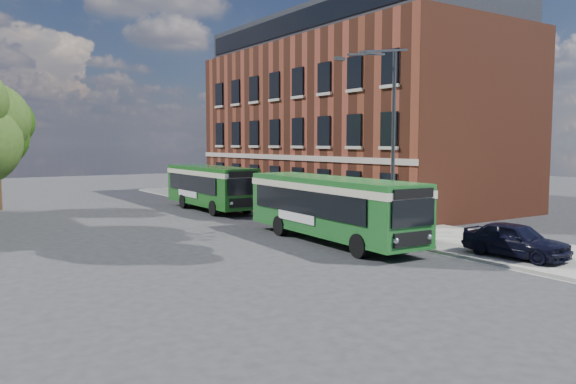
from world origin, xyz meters
TOP-DOWN VIEW (x-y plane):
  - ground at (0.00, 0.00)m, footprint 120.00×120.00m
  - pavement at (7.00, 8.00)m, footprint 6.00×48.00m
  - kerb_line at (3.95, 8.00)m, footprint 0.12×48.00m
  - brick_office at (14.00, 12.00)m, footprint 12.10×26.00m
  - street_lamp at (4.84, -2.00)m, footprint 2.96×2.38m
  - bus_stop_sign at (5.60, -4.20)m, footprint 0.35×0.08m
  - bus_front at (2.04, -1.18)m, footprint 3.09×11.29m
  - bus_rear at (2.76, 13.22)m, footprint 2.76×9.87m
  - parked_car at (5.42, -8.63)m, footprint 1.95×4.21m
  - pedestrian_a at (6.61, -1.56)m, footprint 0.62×0.43m
  - pedestrian_b at (7.40, -0.09)m, footprint 0.97×0.80m

SIDE VIEW (x-z plane):
  - ground at x=0.00m, z-range 0.00..0.00m
  - kerb_line at x=3.95m, z-range 0.00..0.01m
  - pavement at x=7.00m, z-range 0.00..0.15m
  - parked_car at x=5.42m, z-range 0.15..1.55m
  - pedestrian_a at x=6.61m, z-range 0.15..1.78m
  - pedestrian_b at x=7.40m, z-range 0.15..1.99m
  - bus_stop_sign at x=5.60m, z-range 0.25..2.77m
  - bus_rear at x=2.76m, z-range 0.32..3.34m
  - bus_front at x=2.04m, z-range 0.32..3.34m
  - street_lamp at x=4.84m, z-range 0.29..9.29m
  - brick_office at x=14.00m, z-range -0.13..14.07m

